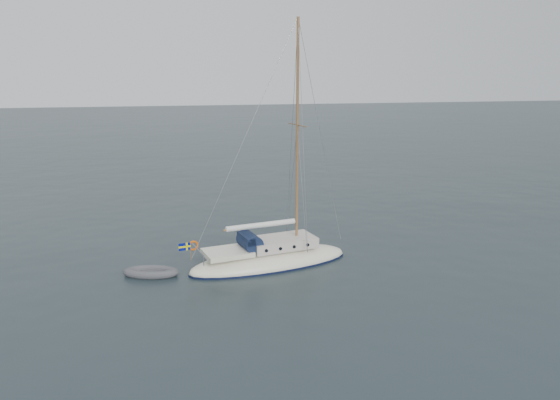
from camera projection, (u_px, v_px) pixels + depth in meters
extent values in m
plane|color=black|center=(265.00, 281.00, 28.68)|extent=(300.00, 300.00, 0.00)
ellipsoid|color=#ECE8CB|center=(270.00, 262.00, 31.13)|extent=(9.47, 2.95, 1.58)
cube|color=beige|center=(282.00, 243.00, 31.03)|extent=(3.79, 2.00, 0.58)
cube|color=#ECE8CB|center=(225.00, 250.00, 30.37)|extent=(2.53, 2.00, 0.26)
cylinder|color=#131D37|center=(249.00, 241.00, 30.55)|extent=(1.01, 1.74, 1.01)
cube|color=#131D37|center=(245.00, 237.00, 30.46)|extent=(0.47, 1.74, 0.42)
cylinder|color=brown|center=(299.00, 137.00, 29.84)|extent=(0.16, 0.16, 12.63)
cylinder|color=brown|center=(299.00, 126.00, 29.69)|extent=(0.05, 2.32, 0.05)
cylinder|color=brown|center=(260.00, 225.00, 30.50)|extent=(4.42, 0.11, 0.11)
cylinder|color=silver|center=(260.00, 225.00, 30.49)|extent=(4.11, 0.29, 0.29)
cylinder|color=gray|center=(195.00, 244.00, 29.91)|extent=(0.04, 2.32, 0.04)
torus|color=#DA5102|center=(193.00, 241.00, 30.50)|extent=(0.57, 0.11, 0.57)
cylinder|color=brown|center=(188.00, 247.00, 29.85)|extent=(0.03, 0.03, 0.95)
cube|color=#040D6C|center=(182.00, 241.00, 29.71)|extent=(0.63, 0.02, 0.40)
cube|color=#E9DE00|center=(182.00, 241.00, 29.71)|extent=(0.65, 0.03, 0.09)
cube|color=#E9DE00|center=(184.00, 241.00, 29.74)|extent=(0.09, 0.03, 0.42)
cylinder|color=black|center=(256.00, 239.00, 31.70)|extent=(0.19, 0.06, 0.19)
cylinder|color=black|center=(262.00, 250.00, 29.78)|extent=(0.19, 0.06, 0.19)
cylinder|color=black|center=(270.00, 238.00, 31.88)|extent=(0.19, 0.06, 0.19)
cylinder|color=black|center=(277.00, 249.00, 29.96)|extent=(0.19, 0.06, 0.19)
cylinder|color=black|center=(284.00, 238.00, 32.06)|extent=(0.19, 0.06, 0.19)
cylinder|color=black|center=(292.00, 248.00, 30.14)|extent=(0.19, 0.06, 0.19)
cylinder|color=black|center=(298.00, 237.00, 32.24)|extent=(0.19, 0.06, 0.19)
cylinder|color=black|center=(307.00, 247.00, 30.32)|extent=(0.19, 0.06, 0.19)
cube|color=#4A4A4F|center=(151.00, 273.00, 29.49)|extent=(1.84, 0.76, 0.11)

